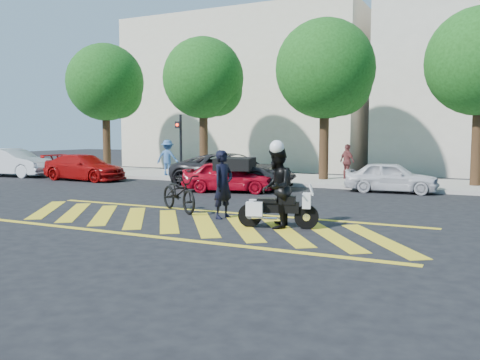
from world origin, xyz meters
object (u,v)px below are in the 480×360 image
at_px(parked_far_left, 12,163).
at_px(parked_left, 85,167).
at_px(officer_bike, 223,184).
at_px(officer_moto, 277,188).
at_px(bicycle, 179,193).
at_px(police_motorcycle, 277,209).
at_px(parked_mid_right, 391,177).
at_px(parked_mid_left, 233,171).
at_px(red_convertible, 229,176).

relative_size(parked_far_left, parked_left, 1.03).
relative_size(officer_bike, officer_moto, 0.94).
distance_m(bicycle, police_motorcycle, 3.77).
bearing_deg(bicycle, parked_mid_right, 0.08).
xyz_separation_m(officer_bike, parked_far_left, (-16.35, 6.81, -0.19)).
xyz_separation_m(police_motorcycle, parked_left, (-13.16, 7.50, 0.16)).
distance_m(police_motorcycle, parked_mid_left, 9.01).
distance_m(officer_bike, officer_moto, 1.96).
height_order(parked_far_left, parked_left, parked_far_left).
bearing_deg(parked_mid_left, red_convertible, -161.85).
bearing_deg(parked_mid_left, officer_moto, -147.30).
xyz_separation_m(parked_left, parked_mid_left, (8.18, 0.00, 0.10)).
bearing_deg(parked_mid_left, parked_mid_right, -78.14).
distance_m(red_convertible, parked_mid_right, 6.35).
xyz_separation_m(officer_bike, parked_left, (-11.32, 6.81, -0.29)).
relative_size(red_convertible, parked_left, 0.83).
bearing_deg(officer_bike, red_convertible, 39.37).
bearing_deg(parked_left, officer_moto, -118.82).
bearing_deg(police_motorcycle, officer_bike, 144.00).
distance_m(officer_bike, red_convertible, 6.17).
relative_size(red_convertible, parked_far_left, 0.80).
bearing_deg(red_convertible, parked_far_left, 69.63).
bearing_deg(parked_far_left, officer_bike, -118.75).
distance_m(police_motorcycle, parked_mid_right, 8.98).
distance_m(parked_far_left, parked_mid_left, 13.21).
relative_size(bicycle, police_motorcycle, 1.08).
xyz_separation_m(officer_bike, officer_moto, (1.83, -0.68, 0.06)).
distance_m(red_convertible, parked_mid_left, 1.34).
relative_size(police_motorcycle, parked_mid_right, 0.55).
bearing_deg(officer_moto, parked_far_left, -127.83).
height_order(red_convertible, parked_mid_left, parked_mid_left).
bearing_deg(parked_left, parked_mid_right, -83.59).
distance_m(officer_bike, police_motorcycle, 2.02).
bearing_deg(parked_far_left, police_motorcycle, -118.55).
relative_size(parked_mid_left, parked_mid_right, 1.50).
bearing_deg(police_motorcycle, parked_mid_left, 108.18).
bearing_deg(parked_left, bicycle, -122.61).
distance_m(bicycle, parked_far_left, 15.92).
distance_m(officer_bike, parked_left, 13.21).
height_order(police_motorcycle, parked_far_left, parked_far_left).
relative_size(officer_moto, red_convertible, 0.55).
height_order(police_motorcycle, parked_mid_right, parked_mid_right).
relative_size(officer_moto, parked_far_left, 0.44).
bearing_deg(police_motorcycle, parked_left, 134.90).
relative_size(parked_far_left, parked_mid_left, 0.85).
bearing_deg(parked_mid_right, red_convertible, 111.40).
relative_size(bicycle, red_convertible, 0.58).
bearing_deg(police_motorcycle, bicycle, 146.50).
bearing_deg(parked_mid_left, police_motorcycle, -147.25).
distance_m(bicycle, red_convertible, 5.16).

